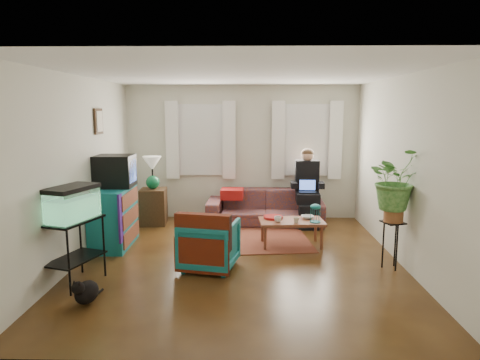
{
  "coord_description": "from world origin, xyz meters",
  "views": [
    {
      "loc": [
        0.12,
        -5.85,
        2.12
      ],
      "look_at": [
        0.0,
        0.4,
        1.1
      ],
      "focal_mm": 32.0,
      "sensor_mm": 36.0,
      "label": 1
    }
  ],
  "objects_px": {
    "side_table": "(154,207)",
    "armchair": "(209,242)",
    "plant_stand": "(392,245)",
    "sofa": "(265,201)",
    "dresser": "(114,217)",
    "coffee_table": "(291,233)",
    "aquarium_stand": "(75,252)"
  },
  "relations": [
    {
      "from": "side_table",
      "to": "armchair",
      "type": "bearing_deg",
      "value": -60.79
    },
    {
      "from": "plant_stand",
      "to": "sofa",
      "type": "bearing_deg",
      "value": 124.94
    },
    {
      "from": "dresser",
      "to": "sofa",
      "type": "bearing_deg",
      "value": 29.07
    },
    {
      "from": "side_table",
      "to": "coffee_table",
      "type": "distance_m",
      "value": 2.76
    },
    {
      "from": "armchair",
      "to": "coffee_table",
      "type": "distance_m",
      "value": 1.57
    },
    {
      "from": "sofa",
      "to": "dresser",
      "type": "xyz_separation_m",
      "value": [
        -2.43,
        -1.41,
        0.04
      ]
    },
    {
      "from": "armchair",
      "to": "plant_stand",
      "type": "height_order",
      "value": "armchair"
    },
    {
      "from": "sofa",
      "to": "armchair",
      "type": "distance_m",
      "value": 2.5
    },
    {
      "from": "side_table",
      "to": "plant_stand",
      "type": "xyz_separation_m",
      "value": [
        3.71,
        -2.2,
        -0.01
      ]
    },
    {
      "from": "sofa",
      "to": "aquarium_stand",
      "type": "xyz_separation_m",
      "value": [
        -2.44,
        -2.91,
        -0.02
      ]
    },
    {
      "from": "aquarium_stand",
      "to": "coffee_table",
      "type": "distance_m",
      "value": 3.21
    },
    {
      "from": "aquarium_stand",
      "to": "armchair",
      "type": "relative_size",
      "value": 1.11
    },
    {
      "from": "dresser",
      "to": "side_table",
      "type": "bearing_deg",
      "value": 74.26
    },
    {
      "from": "side_table",
      "to": "aquarium_stand",
      "type": "height_order",
      "value": "aquarium_stand"
    },
    {
      "from": "armchair",
      "to": "coffee_table",
      "type": "height_order",
      "value": "armchair"
    },
    {
      "from": "aquarium_stand",
      "to": "armchair",
      "type": "height_order",
      "value": "aquarium_stand"
    },
    {
      "from": "coffee_table",
      "to": "plant_stand",
      "type": "height_order",
      "value": "plant_stand"
    },
    {
      "from": "sofa",
      "to": "coffee_table",
      "type": "xyz_separation_m",
      "value": [
        0.36,
        -1.36,
        -0.22
      ]
    },
    {
      "from": "dresser",
      "to": "aquarium_stand",
      "type": "bearing_deg",
      "value": -91.46
    },
    {
      "from": "armchair",
      "to": "dresser",
      "type": "bearing_deg",
      "value": -18.54
    },
    {
      "from": "armchair",
      "to": "coffee_table",
      "type": "xyz_separation_m",
      "value": [
        1.21,
        0.99,
        -0.16
      ]
    },
    {
      "from": "side_table",
      "to": "armchair",
      "type": "xyz_separation_m",
      "value": [
        1.25,
        -2.23,
        0.03
      ]
    },
    {
      "from": "dresser",
      "to": "coffee_table",
      "type": "relative_size",
      "value": 1.04
    },
    {
      "from": "side_table",
      "to": "aquarium_stand",
      "type": "relative_size",
      "value": 0.84
    },
    {
      "from": "dresser",
      "to": "armchair",
      "type": "xyz_separation_m",
      "value": [
        1.59,
        -0.93,
        -0.1
      ]
    },
    {
      "from": "side_table",
      "to": "coffee_table",
      "type": "relative_size",
      "value": 0.68
    },
    {
      "from": "armchair",
      "to": "plant_stand",
      "type": "relative_size",
      "value": 1.12
    },
    {
      "from": "side_table",
      "to": "coffee_table",
      "type": "height_order",
      "value": "side_table"
    },
    {
      "from": "side_table",
      "to": "coffee_table",
      "type": "bearing_deg",
      "value": -26.94
    },
    {
      "from": "coffee_table",
      "to": "armchair",
      "type": "bearing_deg",
      "value": -144.52
    },
    {
      "from": "dresser",
      "to": "armchair",
      "type": "bearing_deg",
      "value": -31.53
    },
    {
      "from": "sofa",
      "to": "side_table",
      "type": "distance_m",
      "value": 2.1
    }
  ]
}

